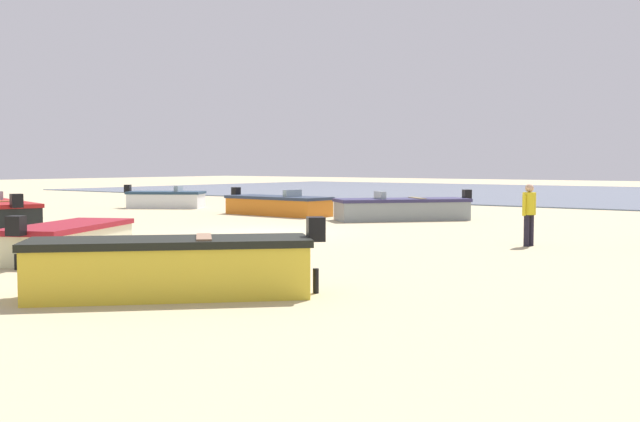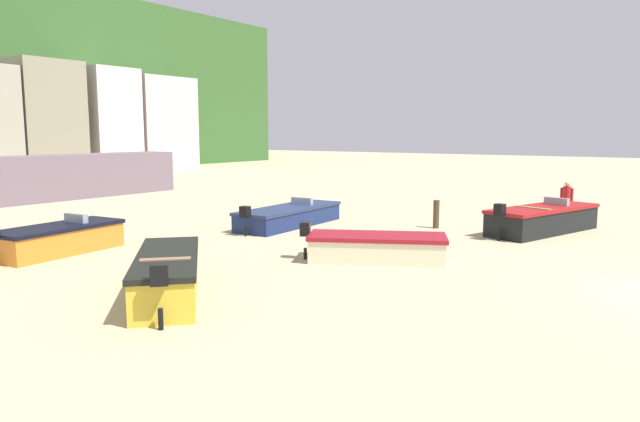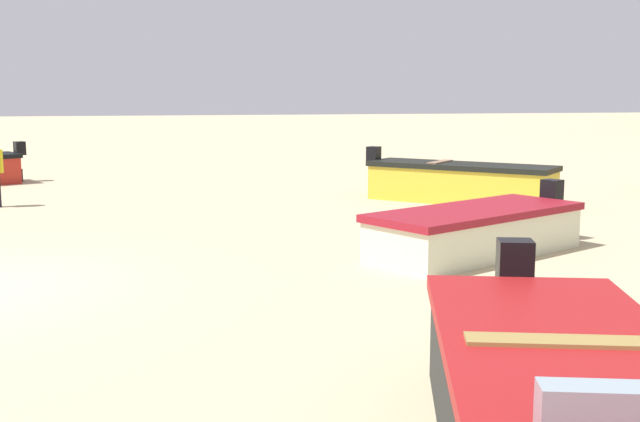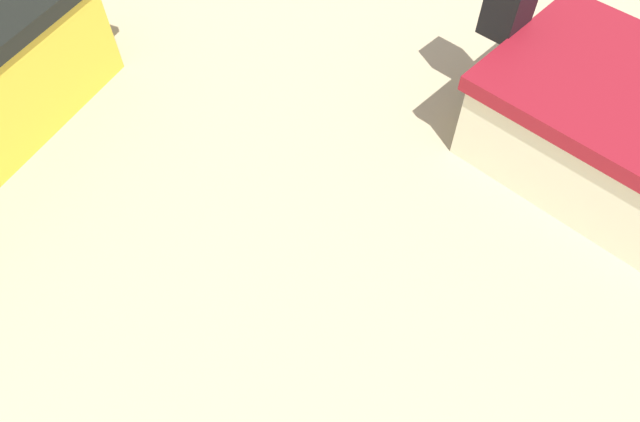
# 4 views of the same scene
# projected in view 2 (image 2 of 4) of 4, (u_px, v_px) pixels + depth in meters

# --- Properties ---
(harbor_pier) EXTENTS (20.51, 2.40, 2.45)m
(harbor_pier) POSITION_uv_depth(u_px,v_px,m) (1.00, 181.00, 29.63)
(harbor_pier) COLOR slate
(harbor_pier) RESTS_ON ground
(townhouse_centre_right) EXTENTS (5.37, 6.31, 9.53)m
(townhouse_centre_right) POSITION_uv_depth(u_px,v_px,m) (38.00, 119.00, 48.51)
(townhouse_centre_right) COLOR gray
(townhouse_centre_right) RESTS_ON ground
(townhouse_right) EXTENTS (4.67, 6.66, 9.41)m
(townhouse_right) POSITION_uv_depth(u_px,v_px,m) (99.00, 121.00, 53.47)
(townhouse_right) COLOR silver
(townhouse_right) RESTS_ON ground
(townhouse_far_right) EXTENTS (6.49, 5.27, 9.05)m
(townhouse_far_right) POSITION_uv_depth(u_px,v_px,m) (156.00, 124.00, 57.93)
(townhouse_far_right) COLOR beige
(townhouse_far_right) RESTS_ON ground
(boat_navy_1) EXTENTS (5.58, 1.95, 1.08)m
(boat_navy_1) POSITION_uv_depth(u_px,v_px,m) (289.00, 216.00, 23.07)
(boat_navy_1) COLOR navy
(boat_navy_1) RESTS_ON ground
(boat_yellow_2) EXTENTS (4.08, 4.17, 1.27)m
(boat_yellow_2) POSITION_uv_depth(u_px,v_px,m) (168.00, 275.00, 13.15)
(boat_yellow_2) COLOR gold
(boat_yellow_2) RESTS_ON ground
(boat_black_5) EXTENTS (5.48, 3.09, 1.28)m
(boat_black_5) POSITION_uv_depth(u_px,v_px,m) (543.00, 219.00, 21.49)
(boat_black_5) COLOR black
(boat_black_5) RESTS_ON ground
(boat_orange_6) EXTENTS (4.20, 1.93, 1.19)m
(boat_orange_6) POSITION_uv_depth(u_px,v_px,m) (59.00, 239.00, 17.77)
(boat_orange_6) COLOR orange
(boat_orange_6) RESTS_ON ground
(boat_cream_8) EXTENTS (3.13, 4.18, 1.09)m
(boat_cream_8) POSITION_uv_depth(u_px,v_px,m) (376.00, 248.00, 16.72)
(boat_cream_8) COLOR beige
(boat_cream_8) RESTS_ON ground
(mooring_post_near_water) EXTENTS (0.23, 0.23, 1.09)m
(mooring_post_near_water) POSITION_uv_depth(u_px,v_px,m) (436.00, 214.00, 22.45)
(mooring_post_near_water) COLOR #493A24
(mooring_post_near_water) RESTS_ON ground
(beach_walker_distant) EXTENTS (0.35, 0.53, 1.62)m
(beach_walker_distant) POSITION_uv_depth(u_px,v_px,m) (567.00, 197.00, 24.76)
(beach_walker_distant) COLOR black
(beach_walker_distant) RESTS_ON ground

